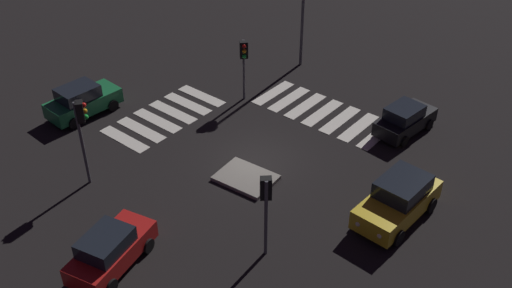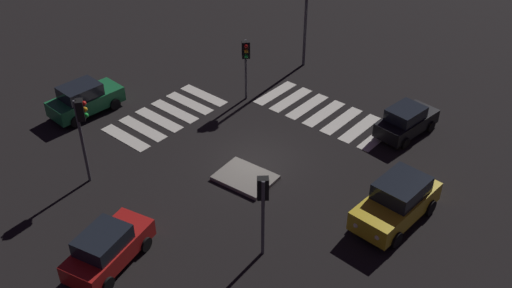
{
  "view_description": "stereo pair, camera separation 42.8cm",
  "coord_description": "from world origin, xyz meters",
  "px_view_note": "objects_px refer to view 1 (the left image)",
  "views": [
    {
      "loc": [
        -14.81,
        17.98,
        17.14
      ],
      "look_at": [
        0.0,
        0.0,
        1.0
      ],
      "focal_mm": 41.5,
      "sensor_mm": 36.0,
      "label": 1
    },
    {
      "loc": [
        -15.14,
        17.7,
        17.14
      ],
      "look_at": [
        0.0,
        0.0,
        1.0
      ],
      "focal_mm": 41.5,
      "sensor_mm": 36.0,
      "label": 2
    }
  ],
  "objects_px": {
    "car_green": "(82,101)",
    "car_yellow": "(398,200)",
    "traffic_island": "(246,178)",
    "traffic_light_north": "(81,123)",
    "traffic_light_east": "(244,56)",
    "car_black": "(405,119)",
    "car_red": "(110,250)",
    "traffic_light_west": "(266,197)"
  },
  "relations": [
    {
      "from": "car_black",
      "to": "traffic_light_north",
      "type": "height_order",
      "value": "traffic_light_north"
    },
    {
      "from": "car_black",
      "to": "traffic_light_north",
      "type": "xyz_separation_m",
      "value": [
        9.15,
        12.97,
        2.48
      ]
    },
    {
      "from": "car_yellow",
      "to": "car_red",
      "type": "xyz_separation_m",
      "value": [
        7.19,
        9.6,
        -0.12
      ]
    },
    {
      "from": "car_green",
      "to": "traffic_light_west",
      "type": "relative_size",
      "value": 1.12
    },
    {
      "from": "traffic_light_west",
      "to": "traffic_light_east",
      "type": "relative_size",
      "value": 1.01
    },
    {
      "from": "car_yellow",
      "to": "car_green",
      "type": "xyz_separation_m",
      "value": [
        17.27,
        3.33,
        -0.08
      ]
    },
    {
      "from": "car_green",
      "to": "traffic_island",
      "type": "bearing_deg",
      "value": -80.29
    },
    {
      "from": "traffic_light_north",
      "to": "traffic_light_west",
      "type": "distance_m",
      "value": 9.14
    },
    {
      "from": "car_yellow",
      "to": "traffic_light_west",
      "type": "height_order",
      "value": "traffic_light_west"
    },
    {
      "from": "car_yellow",
      "to": "traffic_light_west",
      "type": "xyz_separation_m",
      "value": [
        3.08,
        5.16,
        1.84
      ]
    },
    {
      "from": "car_red",
      "to": "car_green",
      "type": "height_order",
      "value": "car_green"
    },
    {
      "from": "traffic_island",
      "to": "car_black",
      "type": "height_order",
      "value": "car_black"
    },
    {
      "from": "traffic_light_west",
      "to": "traffic_island",
      "type": "bearing_deg",
      "value": 6.87
    },
    {
      "from": "car_red",
      "to": "car_black",
      "type": "height_order",
      "value": "car_red"
    },
    {
      "from": "car_yellow",
      "to": "car_black",
      "type": "distance_m",
      "value": 6.84
    },
    {
      "from": "traffic_light_north",
      "to": "car_red",
      "type": "bearing_deg",
      "value": -81.55
    },
    {
      "from": "car_green",
      "to": "car_yellow",
      "type": "bearing_deg",
      "value": -75.84
    },
    {
      "from": "traffic_island",
      "to": "traffic_light_east",
      "type": "height_order",
      "value": "traffic_light_east"
    },
    {
      "from": "car_yellow",
      "to": "traffic_light_north",
      "type": "height_order",
      "value": "traffic_light_north"
    },
    {
      "from": "car_red",
      "to": "traffic_light_east",
      "type": "height_order",
      "value": "traffic_light_east"
    },
    {
      "from": "car_yellow",
      "to": "car_black",
      "type": "relative_size",
      "value": 1.18
    },
    {
      "from": "car_red",
      "to": "traffic_light_north",
      "type": "xyz_separation_m",
      "value": [
        4.88,
        -2.8,
        2.44
      ]
    },
    {
      "from": "traffic_light_west",
      "to": "traffic_light_east",
      "type": "height_order",
      "value": "traffic_light_west"
    },
    {
      "from": "traffic_light_north",
      "to": "traffic_light_west",
      "type": "relative_size",
      "value": 1.17
    },
    {
      "from": "car_green",
      "to": "car_black",
      "type": "xyz_separation_m",
      "value": [
        -14.35,
        -9.51,
        -0.08
      ]
    },
    {
      "from": "traffic_island",
      "to": "traffic_light_east",
      "type": "distance_m",
      "value": 7.82
    },
    {
      "from": "car_green",
      "to": "traffic_light_east",
      "type": "bearing_deg",
      "value": -37.25
    },
    {
      "from": "traffic_island",
      "to": "traffic_light_north",
      "type": "distance_m",
      "value": 7.8
    },
    {
      "from": "car_green",
      "to": "car_black",
      "type": "bearing_deg",
      "value": -53.22
    },
    {
      "from": "traffic_island",
      "to": "traffic_light_north",
      "type": "xyz_separation_m",
      "value": [
        5.39,
        4.66,
        3.18
      ]
    },
    {
      "from": "traffic_island",
      "to": "traffic_light_north",
      "type": "relative_size",
      "value": 0.65
    },
    {
      "from": "car_black",
      "to": "traffic_island",
      "type": "bearing_deg",
      "value": 162.32
    },
    {
      "from": "car_red",
      "to": "traffic_light_west",
      "type": "distance_m",
      "value": 6.35
    },
    {
      "from": "traffic_light_east",
      "to": "car_yellow",
      "type": "bearing_deg",
      "value": 27.53
    },
    {
      "from": "car_yellow",
      "to": "traffic_light_north",
      "type": "bearing_deg",
      "value": -57.89
    },
    {
      "from": "traffic_light_east",
      "to": "traffic_light_west",
      "type": "bearing_deg",
      "value": -1.47
    },
    {
      "from": "car_red",
      "to": "traffic_island",
      "type": "bearing_deg",
      "value": -16.91
    },
    {
      "from": "car_black",
      "to": "traffic_light_east",
      "type": "relative_size",
      "value": 1.05
    },
    {
      "from": "car_green",
      "to": "traffic_light_east",
      "type": "distance_m",
      "value": 9.09
    },
    {
      "from": "car_yellow",
      "to": "traffic_light_east",
      "type": "xyz_separation_m",
      "value": [
        11.5,
        -3.43,
        1.8
      ]
    },
    {
      "from": "car_green",
      "to": "car_black",
      "type": "distance_m",
      "value": 17.21
    },
    {
      "from": "car_black",
      "to": "traffic_light_east",
      "type": "distance_m",
      "value": 9.22
    }
  ]
}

